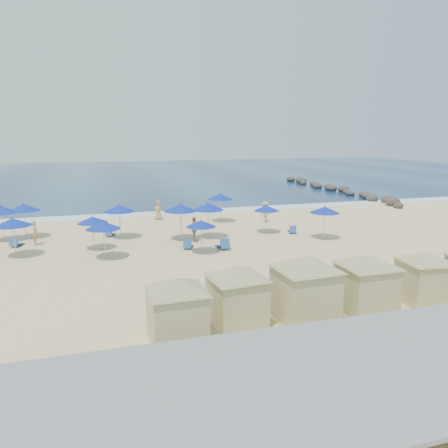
{
  "coord_description": "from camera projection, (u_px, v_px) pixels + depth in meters",
  "views": [
    {
      "loc": [
        -5.67,
        -24.21,
        7.34
      ],
      "look_at": [
        2.49,
        3.0,
        1.42
      ],
      "focal_mm": 35.0,
      "sensor_mm": 36.0,
      "label": 1
    }
  ],
  "objects": [
    {
      "name": "beachgoer_0",
      "position": [
        35.0,
        233.0,
        29.08
      ],
      "size": [
        0.55,
        0.7,
        1.67
      ],
      "primitive_type": "imported",
      "rotation": [
        0.0,
        0.0,
        1.85
      ],
      "color": "tan",
      "rests_on": "ground"
    },
    {
      "name": "umbrella_3",
      "position": [
        103.0,
        225.0,
        25.55
      ],
      "size": [
        2.08,
        2.08,
        2.37
      ],
      "color": "#A5A8AD",
      "rests_on": "ground"
    },
    {
      "name": "umbrella_4",
      "position": [
        119.0,
        208.0,
        30.63
      ],
      "size": [
        2.2,
        2.2,
        2.5
      ],
      "color": "#A5A8AD",
      "rests_on": "ground"
    },
    {
      "name": "umbrella_5",
      "position": [
        93.0,
        220.0,
        27.66
      ],
      "size": [
        1.98,
        1.98,
        2.26
      ],
      "color": "#A5A8AD",
      "rests_on": "ground"
    },
    {
      "name": "cabana_3",
      "position": [
        367.0,
        276.0,
        18.03
      ],
      "size": [
        4.35,
        4.35,
        2.73
      ],
      "color": "#C8BC89",
      "rests_on": "ground"
    },
    {
      "name": "umbrella_8",
      "position": [
        208.0,
        207.0,
        30.69
      ],
      "size": [
        2.32,
        2.32,
        2.64
      ],
      "color": "#A5A8AD",
      "rests_on": "ground"
    },
    {
      "name": "umbrella_10",
      "position": [
        266.0,
        208.0,
        32.37
      ],
      "size": [
        1.93,
        1.93,
        2.19
      ],
      "color": "#A5A8AD",
      "rests_on": "ground"
    },
    {
      "name": "beach_chair_4",
      "position": [
        223.0,
        245.0,
        28.18
      ],
      "size": [
        0.69,
        1.42,
        0.77
      ],
      "color": "#274F92",
      "rests_on": "ground"
    },
    {
      "name": "cabana_0",
      "position": [
        177.0,
        302.0,
        15.36
      ],
      "size": [
        4.2,
        4.2,
        2.63
      ],
      "color": "#C8BC89",
      "rests_on": "ground"
    },
    {
      "name": "cabana_2",
      "position": [
        305.0,
        280.0,
        17.17
      ],
      "size": [
        4.65,
        4.65,
        2.92
      ],
      "color": "#C8BC89",
      "rests_on": "ground"
    },
    {
      "name": "beachgoer_2",
      "position": [
        265.0,
        212.0,
        36.61
      ],
      "size": [
        1.3,
        1.0,
        1.78
      ],
      "primitive_type": "imported",
      "rotation": [
        0.0,
        0.0,
        3.48
      ],
      "color": "tan",
      "rests_on": "ground"
    },
    {
      "name": "umbrella_2",
      "position": [
        1.0,
        209.0,
        29.83
      ],
      "size": [
        2.26,
        2.26,
        2.58
      ],
      "color": "#A5A8AD",
      "rests_on": "ground"
    },
    {
      "name": "cabana_4",
      "position": [
        425.0,
        270.0,
        19.06
      ],
      "size": [
        4.07,
        4.07,
        2.56
      ],
      "color": "#C8BC89",
      "rests_on": "ground"
    },
    {
      "name": "beach_chair_3",
      "position": [
        188.0,
        245.0,
        28.31
      ],
      "size": [
        0.92,
        1.32,
        0.67
      ],
      "color": "#274F92",
      "rests_on": "ground"
    },
    {
      "name": "beach_chair_5",
      "position": [
        292.0,
        230.0,
        32.69
      ],
      "size": [
        0.84,
        1.26,
        0.64
      ],
      "color": "#274F92",
      "rests_on": "ground"
    },
    {
      "name": "surf_line",
      "position": [
        159.0,
        214.0,
        40.32
      ],
      "size": [
        160.0,
        2.5,
        0.08
      ],
      "primitive_type": "cube",
      "color": "white",
      "rests_on": "ground"
    },
    {
      "name": "seawall",
      "position": [
        303.0,
        362.0,
        13.01
      ],
      "size": [
        160.0,
        6.1,
        1.22
      ],
      "color": "gray",
      "rests_on": "ground"
    },
    {
      "name": "ocean",
      "position": [
        126.0,
        175.0,
        77.37
      ],
      "size": [
        160.0,
        80.0,
        0.06
      ],
      "primitive_type": "cube",
      "color": "#0E254F",
      "rests_on": "ground"
    },
    {
      "name": "umbrella_7",
      "position": [
        181.0,
        208.0,
        30.08
      ],
      "size": [
        2.34,
        2.34,
        2.67
      ],
      "color": "#A5A8AD",
      "rests_on": "ground"
    },
    {
      "name": "ground",
      "position": [
        198.0,
        260.0,
        25.8
      ],
      "size": [
        160.0,
        160.0,
        0.0
      ],
      "primitive_type": "plane",
      "color": "beige",
      "rests_on": "ground"
    },
    {
      "name": "beachgoer_1",
      "position": [
        194.0,
        230.0,
        29.94
      ],
      "size": [
        0.64,
        1.08,
        1.73
      ],
      "primitive_type": "imported",
      "rotation": [
        0.0,
        0.0,
        1.35
      ],
      "color": "tan",
      "rests_on": "ground"
    },
    {
      "name": "umbrella_11",
      "position": [
        325.0,
        210.0,
        30.47
      ],
      "size": [
        2.13,
        2.13,
        2.42
      ],
      "color": "#A5A8AD",
      "rests_on": "ground"
    },
    {
      "name": "cabana_1",
      "position": [
        237.0,
        288.0,
        16.76
      ],
      "size": [
        4.18,
        4.18,
        2.63
      ],
      "color": "#C8BC89",
      "rests_on": "ground"
    },
    {
      "name": "umbrella_1",
      "position": [
        13.0,
        222.0,
        25.96
      ],
      "size": [
        2.19,
        2.19,
        2.49
      ],
      "color": "#A5A8AD",
      "rests_on": "ground"
    },
    {
      "name": "trash_bin",
      "position": [
        219.0,
        283.0,
        20.71
      ],
      "size": [
        0.83,
        0.83,
        0.74
      ],
      "primitive_type": "cube",
      "rotation": [
        0.0,
        0.0,
        -0.14
      ],
      "color": "black",
      "rests_on": "ground"
    },
    {
      "name": "umbrella_6",
      "position": [
        201.0,
        224.0,
        26.84
      ],
      "size": [
        1.92,
        1.92,
        2.18
      ],
      "color": "#A5A8AD",
      "rests_on": "ground"
    },
    {
      "name": "rock_jetty",
      "position": [
        336.0,
        189.0,
        55.83
      ],
      "size": [
        2.56,
        26.66,
        0.96
      ],
      "color": "#2F2A27",
      "rests_on": "ground"
    },
    {
      "name": "beach_chair_2",
      "position": [
        110.0,
        233.0,
        31.67
      ],
      "size": [
        0.8,
        1.24,
        0.63
      ],
      "color": "#274F92",
      "rests_on": "ground"
    },
    {
      "name": "umbrella_9",
      "position": [
        220.0,
        197.0,
        36.41
      ],
      "size": [
        2.19,
        2.19,
        2.49
      ],
      "color": "#A5A8AD",
      "rests_on": "ground"
    },
    {
      "name": "beachgoer_3",
      "position": [
        158.0,
        210.0,
        37.68
      ],
      "size": [
        0.92,
        0.99,
        1.7
      ],
      "primitive_type": "imported",
      "rotation": [
        0.0,
        0.0,
        5.32
      ],
      "color": "tan",
      "rests_on": "ground"
    },
    {
      "name": "beach_chair_1",
      "position": [
        16.0,
        243.0,
        28.76
      ],
      "size": [
        0.85,
        1.31,
        0.67
      ],
      "color": "#274F92",
      "rests_on": "ground"
    },
    {
      "name": "umbrella_0",
      "position": [
        24.0,
        208.0,
        30.67
      ],
      "size": [
        2.25,
        2.25,
        2.56
      ],
      "color": "#A5A8AD",
      "rests_on": "ground"
    }
  ]
}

